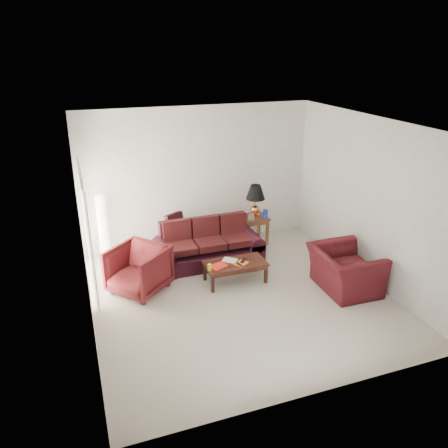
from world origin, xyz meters
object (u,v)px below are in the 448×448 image
(coffee_table, at_px, (235,272))
(sofa, at_px, (209,244))
(floor_lamp, at_px, (103,229))
(armchair_left, at_px, (138,270))
(end_table, at_px, (253,229))
(armchair_right, at_px, (345,270))

(coffee_table, bearing_deg, sofa, 102.20)
(floor_lamp, relative_size, armchair_left, 1.53)
(floor_lamp, height_order, armchair_left, floor_lamp)
(end_table, xyz_separation_m, floor_lamp, (-3.22, 0.15, 0.41))
(end_table, bearing_deg, coffee_table, -123.56)
(armchair_right, bearing_deg, floor_lamp, 58.07)
(armchair_left, xyz_separation_m, coffee_table, (1.74, -0.26, -0.22))
(floor_lamp, relative_size, coffee_table, 1.26)
(sofa, relative_size, end_table, 3.47)
(armchair_right, height_order, coffee_table, armchair_right)
(sofa, bearing_deg, floor_lamp, 155.20)
(end_table, distance_m, armchair_left, 3.04)
(floor_lamp, distance_m, coffee_table, 2.82)
(floor_lamp, relative_size, armchair_right, 1.21)
(armchair_right, bearing_deg, armchair_left, 72.91)
(floor_lamp, distance_m, armchair_right, 4.74)
(armchair_right, bearing_deg, coffee_table, 64.09)
(end_table, xyz_separation_m, armchair_right, (0.74, -2.43, 0.08))
(armchair_right, bearing_deg, sofa, 49.77)
(floor_lamp, height_order, armchair_right, floor_lamp)
(end_table, relative_size, floor_lamp, 0.43)
(sofa, bearing_deg, end_table, 25.67)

